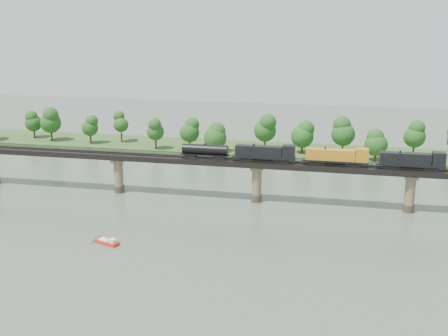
# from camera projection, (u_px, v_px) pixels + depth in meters

# --- Properties ---
(ground) EXTENTS (400.00, 400.00, 0.00)m
(ground) POSITION_uv_depth(u_px,v_px,m) (236.00, 244.00, 125.86)
(ground) COLOR #3F4E3D
(ground) RESTS_ON ground
(far_bank) EXTENTS (300.00, 24.00, 1.60)m
(far_bank) POSITION_uv_depth(u_px,v_px,m) (279.00, 151.00, 205.75)
(far_bank) COLOR #2B4A1D
(far_bank) RESTS_ON ground
(bridge) EXTENTS (236.00, 30.00, 11.50)m
(bridge) POSITION_uv_depth(u_px,v_px,m) (257.00, 182.00, 152.66)
(bridge) COLOR #473A2D
(bridge) RESTS_ON ground
(bridge_superstructure) EXTENTS (220.00, 4.90, 0.75)m
(bridge_superstructure) POSITION_uv_depth(u_px,v_px,m) (257.00, 160.00, 150.95)
(bridge_superstructure) COLOR black
(bridge_superstructure) RESTS_ON bridge
(far_treeline) EXTENTS (289.06, 17.54, 13.60)m
(far_treeline) POSITION_uv_depth(u_px,v_px,m) (255.00, 131.00, 200.99)
(far_treeline) COLOR #382619
(far_treeline) RESTS_ON far_bank
(freight_train) EXTENTS (69.08, 2.69, 4.75)m
(freight_train) POSITION_uv_depth(u_px,v_px,m) (312.00, 156.00, 147.55)
(freight_train) COLOR black
(freight_train) RESTS_ON bridge
(motorboat) EXTENTS (5.85, 3.83, 1.54)m
(motorboat) POSITION_uv_depth(u_px,v_px,m) (108.00, 242.00, 125.71)
(motorboat) COLOR red
(motorboat) RESTS_ON ground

